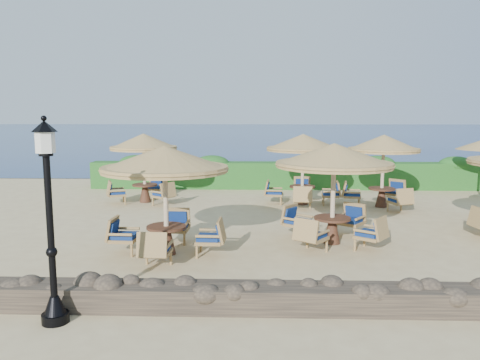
% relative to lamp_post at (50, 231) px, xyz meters
% --- Properties ---
extents(ground, '(120.00, 120.00, 0.00)m').
position_rel_lamp_post_xyz_m(ground, '(4.80, 6.80, -1.55)').
color(ground, '#C9B480').
rests_on(ground, ground).
extents(sea, '(160.00, 160.00, 0.00)m').
position_rel_lamp_post_xyz_m(sea, '(4.80, 76.80, -1.55)').
color(sea, navy).
rests_on(sea, ground).
extents(hedge, '(18.00, 0.90, 1.20)m').
position_rel_lamp_post_xyz_m(hedge, '(4.80, 14.00, -0.95)').
color(hedge, '#1A4F19').
rests_on(hedge, ground).
extents(stone_wall, '(15.00, 0.65, 0.44)m').
position_rel_lamp_post_xyz_m(stone_wall, '(4.80, 0.60, -1.33)').
color(stone_wall, '#4E4131').
rests_on(stone_wall, ground).
extents(lamp_post, '(0.44, 0.44, 3.31)m').
position_rel_lamp_post_xyz_m(lamp_post, '(0.00, 0.00, 0.00)').
color(lamp_post, black).
rests_on(lamp_post, ground).
extents(cafe_set_0, '(3.07, 3.07, 2.65)m').
position_rel_lamp_post_xyz_m(cafe_set_0, '(1.13, 3.80, 0.34)').
color(cafe_set_0, '#CBB48F').
rests_on(cafe_set_0, ground).
extents(cafe_set_1, '(3.06, 3.06, 2.65)m').
position_rel_lamp_post_xyz_m(cafe_set_1, '(5.31, 4.90, 0.33)').
color(cafe_set_1, '#CBB48F').
rests_on(cafe_set_1, ground).
extents(cafe_set_3, '(2.75, 2.71, 2.65)m').
position_rel_lamp_post_xyz_m(cafe_set_3, '(-0.97, 10.47, 0.30)').
color(cafe_set_3, '#CBB48F').
rests_on(cafe_set_3, ground).
extents(cafe_set_4, '(2.85, 2.85, 2.65)m').
position_rel_lamp_post_xyz_m(cafe_set_4, '(5.05, 10.23, 0.26)').
color(cafe_set_4, '#CBB48F').
rests_on(cafe_set_4, ground).
extents(cafe_set_5, '(2.73, 2.73, 2.65)m').
position_rel_lamp_post_xyz_m(cafe_set_5, '(7.92, 9.84, 0.30)').
color(cafe_set_5, '#CBB48F').
rests_on(cafe_set_5, ground).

